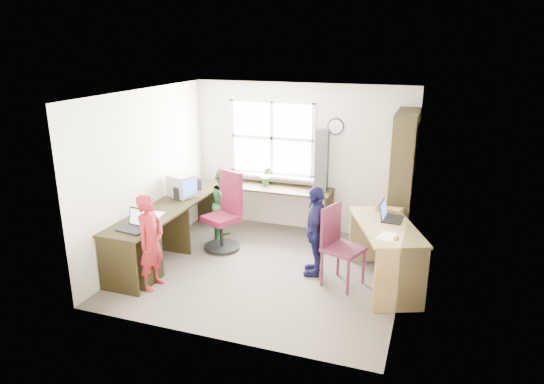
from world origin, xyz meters
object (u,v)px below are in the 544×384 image
at_px(right_desk, 386,241).
at_px(crt_monitor, 182,186).
at_px(bookshelf, 402,188).
at_px(laptop_left, 136,224).
at_px(person_green, 225,204).
at_px(person_navy, 316,231).
at_px(laptop_right, 389,215).
at_px(l_desk, 170,234).
at_px(potted_plant, 266,176).
at_px(wooden_chair, 339,243).
at_px(cd_tower, 322,160).
at_px(person_red, 150,242).
at_px(swivel_chair, 225,216).

relative_size(right_desk, crt_monitor, 3.67).
distance_m(bookshelf, laptop_left, 3.71).
height_order(person_green, person_navy, person_navy).
distance_m(crt_monitor, laptop_right, 3.09).
bearing_deg(l_desk, right_desk, 7.98).
bearing_deg(potted_plant, person_navy, -48.58).
relative_size(bookshelf, wooden_chair, 2.01).
bearing_deg(right_desk, cd_tower, 108.54).
xyz_separation_m(l_desk, wooden_chair, (2.31, 0.24, 0.11)).
bearing_deg(right_desk, person_navy, 157.88).
relative_size(wooden_chair, potted_plant, 3.33).
distance_m(l_desk, potted_plant, 1.97).
distance_m(crt_monitor, person_red, 1.46).
height_order(l_desk, laptop_left, laptop_left).
relative_size(right_desk, potted_plant, 5.00).
bearing_deg(person_navy, l_desk, -88.27).
xyz_separation_m(l_desk, person_red, (0.10, -0.64, 0.16)).
height_order(crt_monitor, person_green, person_green).
height_order(crt_monitor, potted_plant, crt_monitor).
relative_size(bookshelf, person_navy, 1.70).
bearing_deg(l_desk, cd_tower, 46.61).
bearing_deg(l_desk, bookshelf, 26.43).
distance_m(bookshelf, swivel_chair, 2.62).
distance_m(crt_monitor, person_navy, 2.23).
height_order(wooden_chair, cd_tower, cd_tower).
distance_m(laptop_right, person_red, 3.05).
distance_m(cd_tower, person_navy, 1.54).
height_order(right_desk, laptop_left, laptop_left).
relative_size(l_desk, crt_monitor, 6.91).
bearing_deg(right_desk, crt_monitor, 151.65).
bearing_deg(person_green, laptop_left, 153.57).
bearing_deg(person_navy, right_desk, 79.88).
distance_m(wooden_chair, laptop_left, 2.58).
height_order(bookshelf, wooden_chair, bookshelf).
bearing_deg(bookshelf, potted_plant, 172.82).
bearing_deg(potted_plant, bookshelf, -7.18).
bearing_deg(bookshelf, cd_tower, 165.79).
relative_size(laptop_left, cd_tower, 0.41).
height_order(right_desk, person_red, person_red).
bearing_deg(wooden_chair, bookshelf, 82.70).
relative_size(wooden_chair, cd_tower, 1.06).
bearing_deg(wooden_chair, laptop_left, -140.55).
bearing_deg(wooden_chair, laptop_right, 53.48).
bearing_deg(person_red, bookshelf, -50.05).
height_order(right_desk, laptop_right, laptop_right).
bearing_deg(wooden_chair, potted_plant, 155.84).
distance_m(swivel_chair, laptop_right, 2.44).
height_order(right_desk, wooden_chair, wooden_chair).
bearing_deg(l_desk, person_navy, 11.66).
xyz_separation_m(laptop_left, person_red, (0.23, -0.04, -0.19)).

